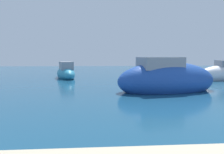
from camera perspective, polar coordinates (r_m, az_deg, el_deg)
moored_boat_0 at (r=20.39m, az=28.59°, el=0.80°), size 4.72×2.15×2.09m
moored_boat_1 at (r=12.48m, az=14.82°, el=-0.66°), size 6.35×3.48×2.49m
moored_boat_2 at (r=20.22m, az=-12.64°, el=1.16°), size 2.87×5.09×1.87m
moored_boat_4 at (r=21.15m, az=13.46°, el=1.09°), size 3.21×4.25×1.61m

